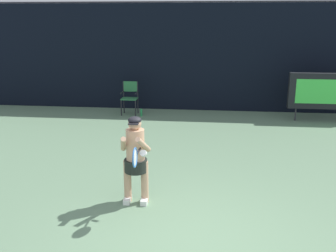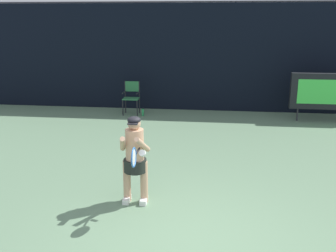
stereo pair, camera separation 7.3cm
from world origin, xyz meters
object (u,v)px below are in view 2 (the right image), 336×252
(water_bottle, at_px, (143,112))
(tennis_player, at_px, (135,156))
(umpire_chair, at_px, (131,96))
(tennis_racket, at_px, (134,157))
(scoreboard, at_px, (327,92))

(water_bottle, height_order, tennis_player, tennis_player)
(umpire_chair, distance_m, water_bottle, 0.70)
(water_bottle, relative_size, tennis_player, 0.17)
(umpire_chair, xyz_separation_m, tennis_player, (1.44, -6.34, 0.23))
(tennis_player, bearing_deg, water_bottle, 99.51)
(tennis_player, relative_size, tennis_racket, 2.54)
(umpire_chair, height_order, tennis_player, tennis_player)
(water_bottle, distance_m, tennis_racket, 6.83)
(scoreboard, bearing_deg, water_bottle, 179.83)
(scoreboard, height_order, umpire_chair, scoreboard)
(scoreboard, xyz_separation_m, tennis_player, (-4.71, -6.07, -0.10))
(scoreboard, bearing_deg, tennis_player, -127.81)
(umpire_chair, xyz_separation_m, tennis_racket, (1.56, -6.92, 0.43))
(scoreboard, distance_m, tennis_racket, 8.09)
(scoreboard, xyz_separation_m, tennis_racket, (-4.60, -6.66, 0.10))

